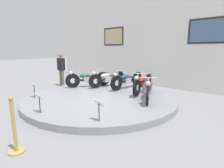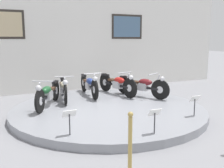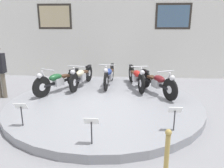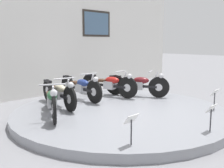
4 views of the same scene
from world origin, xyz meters
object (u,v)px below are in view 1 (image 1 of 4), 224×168
(motorcycle_green, at_px, (87,78))
(stanchion_post_right_of_entry, at_px, (15,134))
(motorcycle_cream, at_px, (107,78))
(info_placard_front_right, at_px, (99,106))
(motorcycle_blue, at_px, (127,79))
(motorcycle_red, at_px, (143,83))
(info_placard_front_centre, at_px, (39,99))
(info_placard_front_left, at_px, (34,87))
(motorcycle_maroon, at_px, (149,88))
(visitor_standing, at_px, (61,68))

(motorcycle_green, xyz_separation_m, stanchion_post_right_of_entry, (2.60, -3.98, -0.21))
(motorcycle_cream, xyz_separation_m, stanchion_post_right_of_entry, (2.00, -4.60, -0.21))
(info_placard_front_right, bearing_deg, motorcycle_blue, 115.61)
(motorcycle_green, distance_m, motorcycle_cream, 0.86)
(motorcycle_red, bearing_deg, info_placard_front_centre, -104.22)
(motorcycle_blue, xyz_separation_m, stanchion_post_right_of_entry, (1.10, -4.84, -0.22))
(motorcycle_red, bearing_deg, info_placard_front_right, -78.06)
(info_placard_front_centre, bearing_deg, motorcycle_blue, 90.05)
(info_placard_front_left, bearing_deg, motorcycle_green, 89.14)
(motorcycle_red, xyz_separation_m, info_placard_front_left, (-2.45, -2.98, -0.02))
(motorcycle_green, distance_m, stanchion_post_right_of_entry, 4.76)
(motorcycle_cream, height_order, stanchion_post_right_of_entry, stanchion_post_right_of_entry)
(motorcycle_red, bearing_deg, motorcycle_green, -165.43)
(motorcycle_green, distance_m, motorcycle_maroon, 3.00)
(info_placard_front_centre, bearing_deg, motorcycle_maroon, 63.08)
(motorcycle_green, relative_size, info_placard_front_left, 3.42)
(stanchion_post_right_of_entry, bearing_deg, info_placard_front_left, 148.25)
(info_placard_front_right, bearing_deg, motorcycle_cream, 129.41)
(info_placard_front_centre, bearing_deg, visitor_standing, 139.01)
(motorcycle_red, xyz_separation_m, visitor_standing, (-4.17, -0.75, 0.35))
(motorcycle_maroon, distance_m, stanchion_post_right_of_entry, 4.00)
(motorcycle_green, bearing_deg, info_placard_front_right, -37.71)
(motorcycle_green, relative_size, visitor_standing, 1.08)
(motorcycle_green, relative_size, motorcycle_red, 0.89)
(visitor_standing, bearing_deg, motorcycle_blue, 16.93)
(motorcycle_red, distance_m, info_placard_front_right, 3.04)
(motorcycle_cream, bearing_deg, motorcycle_red, 0.06)
(motorcycle_blue, height_order, info_placard_front_left, motorcycle_blue)
(motorcycle_green, bearing_deg, motorcycle_blue, 29.94)
(motorcycle_blue, bearing_deg, stanchion_post_right_of_entry, -77.24)
(stanchion_post_right_of_entry, bearing_deg, motorcycle_green, 123.12)
(motorcycle_blue, distance_m, visitor_standing, 3.42)
(stanchion_post_right_of_entry, bearing_deg, info_placard_front_right, 74.75)
(info_placard_front_right, relative_size, stanchion_post_right_of_entry, 0.50)
(motorcycle_red, distance_m, visitor_standing, 4.25)
(motorcycle_blue, xyz_separation_m, info_placard_front_left, (-1.53, -3.21, -0.01))
(motorcycle_green, relative_size, motorcycle_cream, 0.90)
(visitor_standing, bearing_deg, info_placard_front_centre, -40.99)
(info_placard_front_right, height_order, visitor_standing, visitor_standing)
(info_placard_front_centre, xyz_separation_m, info_placard_front_right, (1.54, 0.61, 0.00))
(motorcycle_cream, relative_size, info_placard_front_left, 3.79)
(info_placard_front_right, bearing_deg, motorcycle_red, 101.94)
(info_placard_front_left, relative_size, stanchion_post_right_of_entry, 0.50)
(info_placard_front_left, xyz_separation_m, info_placard_front_centre, (1.54, -0.61, 0.00))
(motorcycle_maroon, xyz_separation_m, info_placard_front_left, (-3.04, -2.35, -0.01))
(motorcycle_cream, distance_m, motorcycle_blue, 0.94)
(motorcycle_blue, bearing_deg, motorcycle_green, -150.06)
(info_placard_front_centre, bearing_deg, stanchion_post_right_of_entry, -43.08)
(motorcycle_green, bearing_deg, motorcycle_maroon, -0.01)
(visitor_standing, bearing_deg, motorcycle_red, 10.25)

